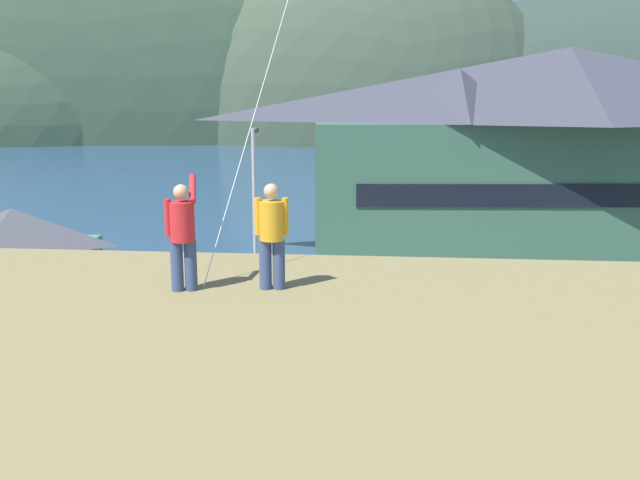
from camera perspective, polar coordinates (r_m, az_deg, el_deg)
ground_plane at (r=20.70m, az=-0.10°, el=-14.31°), size 600.00×600.00×0.00m
parking_lot_pad at (r=25.24m, az=0.97°, el=-9.15°), size 40.00×20.00×0.10m
bay_water at (r=79.00m, az=3.99°, el=5.48°), size 360.00×84.00×0.03m
far_hill_east_peak at (r=147.03m, az=-22.73°, el=7.68°), size 149.69×48.28×80.75m
far_hill_center_saddle at (r=133.24m, az=1.90°, el=8.24°), size 80.08×51.09×66.58m
far_hill_far_shoulder at (r=145.82m, az=24.01°, el=7.54°), size 140.82×51.32×50.58m
harbor_lodge at (r=40.19m, az=18.77°, el=6.76°), size 28.24×11.24×11.11m
storage_shed_near_lot at (r=30.90m, az=-22.90°, el=-1.67°), size 6.04×4.63×4.52m
wharf_dock at (r=51.68m, az=5.04°, el=2.26°), size 3.20×13.55×0.70m
moored_boat_wharfside at (r=53.43m, az=1.56°, el=3.03°), size 1.96×5.88×2.16m
parked_car_back_row_right at (r=26.73m, az=23.03°, el=-6.61°), size 4.32×2.31×1.82m
parked_car_mid_row_far at (r=27.73m, az=-6.33°, el=-5.02°), size 4.35×2.36×1.82m
parked_car_front_row_end at (r=20.71m, az=16.49°, el=-11.59°), size 4.23×2.11×1.82m
parking_light_pole at (r=29.90m, az=-5.19°, el=2.73°), size 0.24×0.78×7.40m
person_kite_flyer at (r=11.75m, az=-10.83°, el=0.54°), size 0.52×0.70×1.86m
person_companion at (r=11.66m, az=-3.84°, el=0.56°), size 0.55×0.40×1.74m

